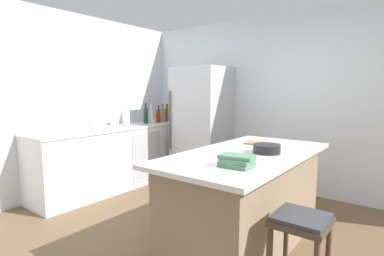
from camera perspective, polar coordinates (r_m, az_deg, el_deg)
The scene contains 19 objects.
ground_plane at distance 3.11m, azimuth -0.21°, elevation -21.58°, with size 7.20×7.20×0.00m, color brown.
wall_rear at distance 4.72m, azimuth 16.81°, elevation 4.42°, with size 6.00×0.10×2.60m, color silver.
wall_left at distance 4.66m, azimuth -24.87°, elevation 4.04°, with size 0.10×6.00×2.60m, color silver.
counter_run_left at distance 4.87m, azimuth -13.96°, elevation -5.26°, with size 0.69×2.65×0.94m.
kitchen_island at distance 3.03m, azimuth 10.14°, elevation -12.88°, with size 0.98×1.97×0.91m.
refrigerator at distance 4.94m, azimuth 1.93°, elevation 0.54°, with size 0.81×0.76×1.86m.
bar_stool at distance 2.30m, azimuth 19.76°, elevation -17.94°, with size 0.36×0.36×0.65m.
sink_faucet at distance 4.72m, azimuth -16.06°, elevation 1.97°, with size 0.15×0.05×0.30m.
paper_towel_roll at distance 4.93m, azimuth -12.31°, elevation 2.00°, with size 0.14×0.14×0.31m.
vinegar_bottle at distance 5.64m, azimuth -4.81°, elevation 2.60°, with size 0.05×0.05×0.31m.
whiskey_bottle at distance 5.50m, azimuth -4.66°, elevation 2.57°, with size 0.09×0.09×0.32m.
olive_oil_bottle at distance 5.46m, azimuth -5.55°, elevation 2.46°, with size 0.06×0.06×0.31m.
syrup_bottle at distance 5.38m, azimuth -6.32°, elevation 2.34°, with size 0.07×0.07×0.30m.
hot_sauce_bottle at distance 5.28m, azimuth -6.61°, elevation 1.99°, with size 0.05×0.05×0.23m.
soda_bottle at distance 5.23m, azimuth -7.64°, elevation 2.37°, with size 0.06×0.06×0.34m.
wine_bottle at distance 5.20m, azimuth -8.73°, elevation 2.40°, with size 0.08×0.08×0.35m.
cookbook_stack at distance 2.33m, azimuth 8.43°, elevation -6.18°, with size 0.28×0.20×0.09m.
mixing_bowl at distance 2.90m, azimuth 13.89°, elevation -3.81°, with size 0.25×0.25×0.08m.
cutting_board at distance 3.35m, azimuth 12.93°, elevation -2.90°, with size 0.36×0.22×0.02m.
Camera 1 is at (1.67, -2.16, 1.49)m, focal length 28.30 mm.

